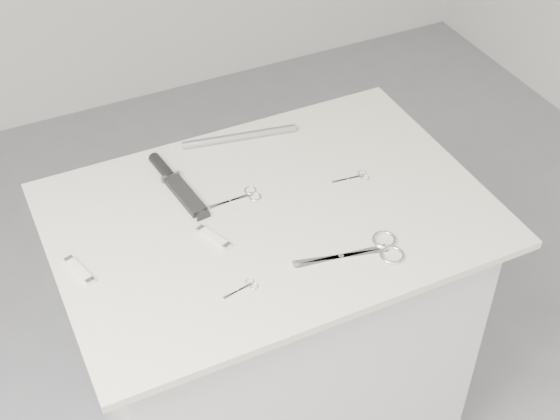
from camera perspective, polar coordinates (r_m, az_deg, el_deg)
name	(u,v)px	position (r m, az deg, el deg)	size (l,w,h in m)	color
plinth	(272,342)	(2.14, -0.57, -9.61)	(0.90, 0.60, 0.90)	beige
display_board	(271,215)	(1.80, -0.67, -0.37)	(1.00, 0.70, 0.02)	beige
large_shears	(371,251)	(1.71, 6.70, -2.97)	(0.24, 0.11, 0.01)	silver
embroidery_scissors_a	(243,197)	(1.84, -2.71, 0.98)	(0.13, 0.06, 0.00)	silver
embroidery_scissors_b	(356,177)	(1.90, 5.56, 2.41)	(0.10, 0.04, 0.00)	silver
tiny_scissors	(244,288)	(1.63, -2.63, -5.70)	(0.08, 0.04, 0.00)	silver
sheathed_knife	(174,182)	(1.88, -7.73, 2.06)	(0.07, 0.25, 0.03)	black
pocket_knife_a	(214,238)	(1.73, -4.88, -2.02)	(0.05, 0.09, 0.01)	silver
pocket_knife_b	(79,270)	(1.71, -14.47, -4.28)	(0.05, 0.10, 0.01)	silver
metal_rail	(240,137)	(2.01, -2.96, 5.39)	(0.02, 0.02, 0.30)	#9A9DA3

